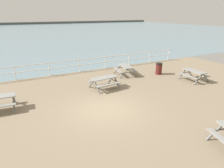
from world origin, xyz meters
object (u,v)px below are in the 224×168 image
picnic_table_mid_centre (104,80)px  litter_bin (159,69)px  picnic_table_far_right (194,73)px  picnic_table_far_left (125,68)px

picnic_table_mid_centre → litter_bin: size_ratio=2.04×
picnic_table_mid_centre → litter_bin: bearing=3.8°
picnic_table_far_right → litter_bin: litter_bin is taller
picnic_table_mid_centre → picnic_table_far_right: same height
picnic_table_mid_centre → picnic_table_far_left: size_ratio=0.94×
picnic_table_far_right → litter_bin: 2.84m
picnic_table_mid_centre → picnic_table_far_left: 3.60m
picnic_table_mid_centre → picnic_table_far_right: bearing=-19.2°
picnic_table_far_right → litter_bin: bearing=27.4°
picnic_table_mid_centre → picnic_table_far_right: size_ratio=1.05×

